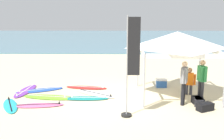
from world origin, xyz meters
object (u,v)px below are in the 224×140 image
at_px(surfboard_teal, 84,98).
at_px(surfboard_purple, 26,91).
at_px(canopy_tent, 177,40).
at_px(surfboard_cyan, 10,105).
at_px(surfboard_lime, 50,97).
at_px(person_orange, 189,80).
at_px(banner_flag, 130,71).
at_px(cooler_box, 161,83).
at_px(surfboard_white, 96,94).
at_px(gear_bag_on_sand, 198,101).
at_px(gear_bag_by_pole, 205,107).
at_px(gear_bag_near_tent, 199,101).
at_px(surfboard_red, 87,87).
at_px(person_green, 202,78).
at_px(person_grey, 184,80).
at_px(surfboard_blue, 40,90).
at_px(surfboard_pink, 39,105).

height_order(surfboard_teal, surfboard_purple, same).
xyz_separation_m(canopy_tent, surfboard_cyan, (-6.55, -1.45, -2.35)).
xyz_separation_m(surfboard_purple, surfboard_lime, (1.37, -0.90, -0.00)).
bearing_deg(person_orange, banner_flag, -136.90).
height_order(surfboard_cyan, person_orange, person_orange).
bearing_deg(cooler_box, surfboard_white, -157.83).
relative_size(surfboard_teal, surfboard_white, 1.00).
height_order(person_orange, gear_bag_on_sand, person_orange).
xyz_separation_m(surfboard_teal, gear_bag_on_sand, (4.49, -0.57, 0.10)).
bearing_deg(gear_bag_by_pole, gear_bag_near_tent, 93.40).
distance_m(surfboard_red, person_green, 5.23).
distance_m(surfboard_white, gear_bag_by_pole, 4.54).
height_order(surfboard_lime, gear_bag_on_sand, gear_bag_on_sand).
xyz_separation_m(banner_flag, gear_bag_by_pole, (2.77, 0.59, -1.43)).
bearing_deg(surfboard_white, surfboard_purple, 173.03).
bearing_deg(cooler_box, person_orange, -50.26).
height_order(surfboard_purple, surfboard_red, same).
xyz_separation_m(person_green, gear_bag_near_tent, (-0.14, -0.30, -0.85)).
bearing_deg(person_grey, surfboard_purple, 166.31).
xyz_separation_m(surfboard_white, person_orange, (4.07, 0.07, 0.62)).
height_order(surfboard_teal, person_green, person_green).
bearing_deg(person_green, surfboard_purple, 169.63).
relative_size(surfboard_cyan, surfboard_red, 0.90).
relative_size(surfboard_cyan, banner_flag, 0.54).
bearing_deg(surfboard_cyan, surfboard_blue, 75.87).
bearing_deg(surfboard_blue, surfboard_pink, -74.29).
bearing_deg(surfboard_red, banner_flag, -61.34).
distance_m(surfboard_purple, surfboard_white, 3.26).
bearing_deg(surfboard_lime, gear_bag_near_tent, -7.29).
distance_m(surfboard_cyan, surfboard_white, 3.50).
bearing_deg(cooler_box, person_green, -62.48).
relative_size(person_grey, person_green, 1.00).
relative_size(surfboard_blue, gear_bag_on_sand, 3.62).
bearing_deg(surfboard_pink, person_grey, 2.82).
bearing_deg(gear_bag_by_pole, surfboard_pink, 176.71).
bearing_deg(surfboard_red, surfboard_teal, -86.81).
height_order(surfboard_lime, banner_flag, banner_flag).
relative_size(surfboard_pink, person_green, 1.14).
bearing_deg(gear_bag_by_pole, gear_bag_on_sand, 95.63).
height_order(surfboard_purple, surfboard_white, same).
distance_m(surfboard_lime, gear_bag_near_tent, 6.02).
distance_m(surfboard_pink, person_grey, 5.63).
height_order(canopy_tent, surfboard_lime, canopy_tent).
height_order(gear_bag_near_tent, cooler_box, cooler_box).
distance_m(surfboard_purple, surfboard_lime, 1.64).
distance_m(canopy_tent, gear_bag_on_sand, 2.59).
bearing_deg(surfboard_pink, canopy_tent, 14.37).
bearing_deg(person_green, person_grey, -160.63).
bearing_deg(surfboard_teal, banner_flag, -45.41).
bearing_deg(surfboard_teal, gear_bag_by_pole, -15.10).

